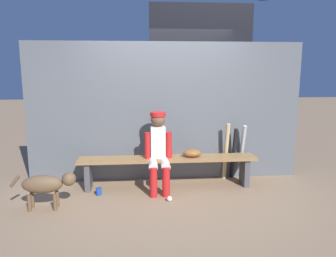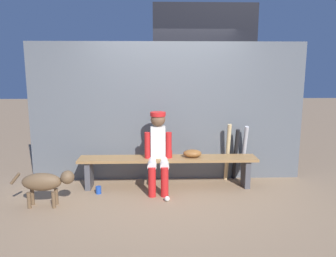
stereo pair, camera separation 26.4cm
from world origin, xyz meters
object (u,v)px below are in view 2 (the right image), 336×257
object	(u,v)px
player_seated	(158,148)
bat_wood_natural	(228,152)
dog	(46,182)
bat_aluminum_black	(236,154)
baseball	(167,199)
dugout_bench	(168,164)
bat_aluminum_silver	(244,152)
cup_on_ground	(98,190)
cup_on_bench	(170,154)
scoreboard	(209,45)
baseball_glove	(192,153)

from	to	relation	value
player_seated	bat_wood_natural	bearing A→B (deg)	18.28
bat_wood_natural	dog	world-z (taller)	bat_wood_natural
bat_aluminum_black	baseball	xyz separation A→B (m)	(-1.14, -0.86, -0.40)
player_seated	bat_aluminum_black	bearing A→B (deg)	17.96
dugout_bench	bat_aluminum_silver	bearing A→B (deg)	14.25
cup_on_ground	cup_on_bench	bearing A→B (deg)	12.79
dog	scoreboard	bearing A→B (deg)	37.93
bat_wood_natural	bat_aluminum_silver	distance (m)	0.29
scoreboard	player_seated	bearing A→B (deg)	-125.14
baseball_glove	cup_on_ground	size ratio (longest dim) A/B	2.55
dugout_bench	cup_on_bench	xyz separation A→B (m)	(0.02, -0.01, 0.15)
baseball	scoreboard	distance (m)	2.92
bat_aluminum_black	cup_on_ground	xyz separation A→B (m)	(-2.14, -0.54, -0.38)
player_seated	bat_aluminum_black	xyz separation A→B (m)	(1.26, 0.41, -0.21)
baseball_glove	scoreboard	bearing A→B (deg)	71.48
baseball_glove	bat_aluminum_silver	world-z (taller)	bat_aluminum_silver
player_seated	baseball	bearing A→B (deg)	-74.99
bat_wood_natural	bat_aluminum_black	bearing A→B (deg)	15.33
baseball_glove	player_seated	bearing A→B (deg)	-167.75
scoreboard	dog	size ratio (longest dim) A/B	3.78
baseball	cup_on_bench	xyz separation A→B (m)	(0.05, 0.56, 0.49)
dugout_bench	bat_aluminum_black	world-z (taller)	bat_aluminum_black
dugout_bench	cup_on_bench	size ratio (longest dim) A/B	24.68
player_seated	dog	xyz separation A→B (m)	(-1.48, -0.56, -0.31)
baseball	cup_on_ground	size ratio (longest dim) A/B	0.67
bat_aluminum_silver	cup_on_ground	world-z (taller)	bat_aluminum_silver
baseball_glove	dog	xyz separation A→B (m)	(-2.00, -0.67, -0.20)
player_seated	scoreboard	distance (m)	2.25
cup_on_ground	dog	size ratio (longest dim) A/B	0.13
dugout_bench	baseball	world-z (taller)	dugout_bench
baseball_glove	bat_wood_natural	world-z (taller)	bat_wood_natural
cup_on_bench	scoreboard	distance (m)	2.21
bat_aluminum_silver	scoreboard	world-z (taller)	scoreboard
cup_on_ground	dog	world-z (taller)	dog
bat_wood_natural	bat_aluminum_silver	bearing A→B (deg)	12.28
bat_wood_natural	cup_on_ground	distance (m)	2.11
dugout_bench	bat_aluminum_black	distance (m)	1.15
bat_aluminum_black	scoreboard	world-z (taller)	scoreboard
bat_aluminum_black	baseball_glove	bearing A→B (deg)	-158.19
dog	bat_aluminum_silver	bearing A→B (deg)	18.99
bat_wood_natural	bat_aluminum_silver	size ratio (longest dim) A/B	1.03
bat_aluminum_black	cup_on_bench	bearing A→B (deg)	-164.39
scoreboard	bat_aluminum_silver	bearing A→B (deg)	-61.65
baseball_glove	cup_on_bench	size ratio (longest dim) A/B	2.55
baseball_glove	bat_wood_natural	bearing A→B (deg)	23.24
cup_on_ground	scoreboard	xyz separation A→B (m)	(1.80, 1.45, 2.16)
dugout_bench	cup_on_ground	bearing A→B (deg)	-166.47
baseball_glove	bat_aluminum_black	xyz separation A→B (m)	(0.74, 0.30, -0.10)
bat_aluminum_black	baseball	world-z (taller)	bat_aluminum_black
baseball_glove	dog	distance (m)	2.12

